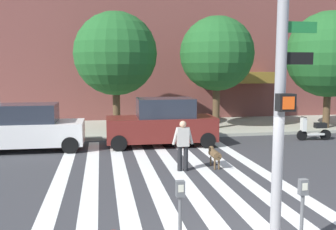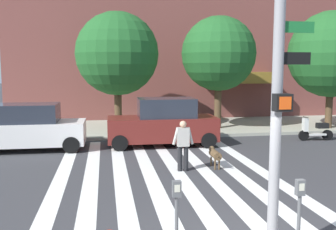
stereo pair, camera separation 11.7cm
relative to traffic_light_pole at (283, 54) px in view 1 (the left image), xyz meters
The scene contains 14 objects.
ground_plane 7.00m from the traffic_light_pole, 90.71° to the left, with size 160.00×160.00×0.00m, color #353538.
sidewalk_far 14.98m from the traffic_light_pole, 90.29° to the left, with size 80.00×6.00×0.15m, color #9E9D8B.
crosswalk_stripes 7.07m from the traffic_light_pole, 99.31° to the left, with size 6.75×10.46×0.01m.
traffic_light_pole is the anchor object (origin of this frame).
parking_meter_curbside 2.52m from the traffic_light_pole, 41.39° to the right, with size 0.14×0.11×1.36m.
parking_meter_second_along 3.01m from the traffic_light_pole, behind, with size 0.14×0.11×1.36m.
parked_car_near_curb 12.01m from the traffic_light_pole, 120.96° to the left, with size 4.92×1.97×1.89m.
parked_car_behind_first 10.37m from the traffic_light_pole, 91.90° to the left, with size 4.66×1.97×2.05m.
parked_scooter 12.47m from the traffic_light_pole, 55.83° to the left, with size 1.63×0.50×1.11m.
street_tree_nearest 13.93m from the traffic_light_pole, 98.74° to the left, with size 4.24×4.24×6.03m.
street_tree_middle 13.81m from the traffic_light_pole, 76.84° to the left, with size 3.90×3.90×5.89m.
street_tree_further 15.40m from the traffic_light_pole, 54.19° to the left, with size 4.52×4.52×6.16m.
pedestrian_dog_walker 6.46m from the traffic_light_pole, 93.25° to the left, with size 0.70×0.24×1.64m.
dog_on_leash 6.95m from the traffic_light_pole, 82.53° to the left, with size 0.27×1.09×0.65m.
Camera 1 is at (-2.83, -6.18, 3.28)m, focal length 40.08 mm.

